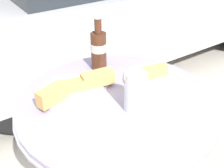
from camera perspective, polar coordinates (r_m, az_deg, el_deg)
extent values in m
cylinder|color=#B7B7BC|center=(1.05, 1.13, -4.37)|extent=(0.75, 0.75, 0.01)
cylinder|color=#9E93B2|center=(1.04, 1.14, -3.71)|extent=(0.74, 0.74, 0.02)
cylinder|color=#4C2819|center=(1.20, -2.73, 6.68)|extent=(0.07, 0.07, 0.16)
cylinder|color=silver|center=(1.20, -2.75, 7.52)|extent=(0.07, 0.07, 0.04)
cylinder|color=#4C2819|center=(1.16, -2.87, 11.72)|extent=(0.03, 0.03, 0.06)
cylinder|color=silver|center=(1.15, -2.92, 13.46)|extent=(0.03, 0.03, 0.01)
cylinder|color=#C68923|center=(0.96, 4.73, -2.36)|extent=(0.07, 0.07, 0.11)
cylinder|color=silver|center=(0.95, 4.78, -1.58)|extent=(0.08, 0.08, 0.14)
cylinder|color=white|center=(1.08, -8.25, -1.48)|extent=(0.25, 0.25, 0.01)
cube|color=white|center=(1.08, -8.28, -1.17)|extent=(0.19, 0.19, 0.00)
cube|color=tan|center=(1.00, -12.06, -2.17)|extent=(0.12, 0.07, 0.06)
cube|color=tan|center=(1.06, -8.19, -0.38)|extent=(0.15, 0.08, 0.04)
cube|color=tan|center=(1.08, -2.97, 1.17)|extent=(0.13, 0.07, 0.05)
cylinder|color=white|center=(1.16, 8.48, 1.05)|extent=(0.25, 0.25, 0.01)
cube|color=white|center=(1.15, 8.50, 1.35)|extent=(0.18, 0.18, 0.00)
cube|color=tan|center=(1.15, 8.47, 2.48)|extent=(0.12, 0.06, 0.05)
cube|color=#B7B7BC|center=(3.03, 0.61, 15.79)|extent=(3.93, 1.66, 0.61)
cylinder|color=black|center=(1.99, -16.72, 0.39)|extent=(0.71, 0.20, 0.71)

